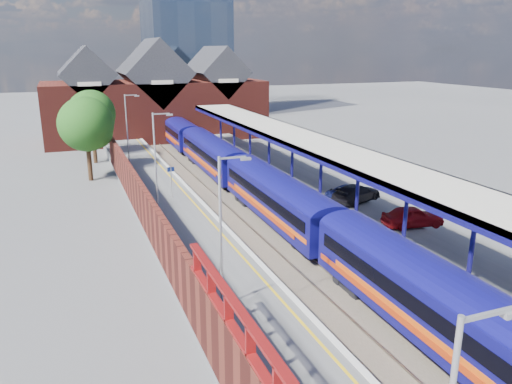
% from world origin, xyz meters
% --- Properties ---
extents(ground, '(240.00, 240.00, 0.00)m').
position_xyz_m(ground, '(0.00, 30.00, 0.00)').
color(ground, '#5B5B5E').
rests_on(ground, ground).
extents(ballast_bed, '(6.00, 76.00, 0.06)m').
position_xyz_m(ballast_bed, '(0.00, 20.00, 0.03)').
color(ballast_bed, '#473D33').
rests_on(ballast_bed, ground).
extents(rails, '(4.51, 76.00, 0.14)m').
position_xyz_m(rails, '(0.00, 20.00, 0.12)').
color(rails, slate).
rests_on(rails, ground).
extents(left_platform, '(5.00, 76.00, 1.00)m').
position_xyz_m(left_platform, '(-5.50, 20.00, 0.50)').
color(left_platform, '#565659').
rests_on(left_platform, ground).
extents(right_platform, '(6.00, 76.00, 1.00)m').
position_xyz_m(right_platform, '(6.00, 20.00, 0.50)').
color(right_platform, '#565659').
rests_on(right_platform, ground).
extents(coping_left, '(0.30, 76.00, 0.05)m').
position_xyz_m(coping_left, '(-3.15, 20.00, 1.02)').
color(coping_left, silver).
rests_on(coping_left, left_platform).
extents(coping_right, '(0.30, 76.00, 0.05)m').
position_xyz_m(coping_right, '(3.15, 20.00, 1.02)').
color(coping_right, silver).
rests_on(coping_right, right_platform).
extents(yellow_line, '(0.14, 76.00, 0.01)m').
position_xyz_m(yellow_line, '(-3.75, 20.00, 1.01)').
color(yellow_line, yellow).
rests_on(yellow_line, left_platform).
extents(train, '(3.06, 65.94, 3.45)m').
position_xyz_m(train, '(1.49, 26.04, 2.12)').
color(train, '#0F0D61').
rests_on(train, ground).
extents(canopy, '(4.50, 52.00, 4.48)m').
position_xyz_m(canopy, '(5.48, 21.95, 5.25)').
color(canopy, '#13105D').
rests_on(canopy, right_platform).
extents(lamp_post_b, '(1.48, 0.18, 7.00)m').
position_xyz_m(lamp_post_b, '(-6.36, 6.00, 4.99)').
color(lamp_post_b, '#A5A8AA').
rests_on(lamp_post_b, left_platform).
extents(lamp_post_c, '(1.48, 0.18, 7.00)m').
position_xyz_m(lamp_post_c, '(-6.36, 22.00, 4.99)').
color(lamp_post_c, '#A5A8AA').
rests_on(lamp_post_c, left_platform).
extents(lamp_post_d, '(1.48, 0.18, 7.00)m').
position_xyz_m(lamp_post_d, '(-6.36, 38.00, 4.99)').
color(lamp_post_d, '#A5A8AA').
rests_on(lamp_post_d, left_platform).
extents(platform_sign, '(0.55, 0.08, 2.50)m').
position_xyz_m(platform_sign, '(-5.00, 24.00, 2.69)').
color(platform_sign, '#A5A8AA').
rests_on(platform_sign, left_platform).
extents(brick_wall, '(0.35, 50.00, 3.86)m').
position_xyz_m(brick_wall, '(-8.10, 13.54, 2.45)').
color(brick_wall, '#591D17').
rests_on(brick_wall, left_platform).
extents(station_building, '(30.00, 12.12, 13.78)m').
position_xyz_m(station_building, '(0.00, 58.00, 5.45)').
color(station_building, '#591D17').
rests_on(station_building, ground).
extents(glass_tower, '(14.20, 14.20, 40.30)m').
position_xyz_m(glass_tower, '(10.00, 80.00, 20.20)').
color(glass_tower, slate).
rests_on(glass_tower, ground).
extents(tree_near, '(5.20, 5.20, 8.10)m').
position_xyz_m(tree_near, '(-10.35, 35.91, 5.35)').
color(tree_near, '#382314').
rests_on(tree_near, ground).
extents(tree_far, '(5.20, 5.20, 8.10)m').
position_xyz_m(tree_far, '(-9.35, 43.91, 5.35)').
color(tree_far, '#382314').
rests_on(tree_far, ground).
extents(parked_car_red, '(4.28, 2.22, 1.39)m').
position_xyz_m(parked_car_red, '(8.50, 11.60, 1.70)').
color(parked_car_red, maroon).
rests_on(parked_car_red, right_platform).
extents(parked_car_dark, '(5.03, 3.54, 1.35)m').
position_xyz_m(parked_car_dark, '(8.03, 17.78, 1.68)').
color(parked_car_dark, black).
rests_on(parked_car_dark, right_platform).
extents(parked_car_blue, '(4.57, 3.20, 1.16)m').
position_xyz_m(parked_car_blue, '(7.92, 18.50, 1.58)').
color(parked_car_blue, navy).
rests_on(parked_car_blue, right_platform).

